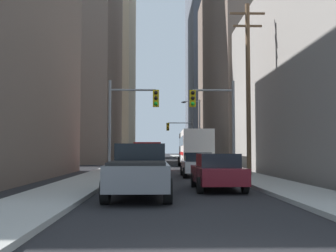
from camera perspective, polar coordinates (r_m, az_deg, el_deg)
The scene contains 19 objects.
sidewalk_left at distance 55.36m, azimuth -5.22°, elevation -5.08°, with size 2.50×160.00×0.15m, color #9E9E99.
sidewalk_right at distance 55.50m, azimuth 4.12°, elevation -5.08°, with size 2.50×160.00×0.15m, color #9E9E99.
city_bus at distance 38.06m, azimuth 3.73°, elevation -3.04°, with size 2.75×11.55×3.40m.
pickup_truck_grey at distance 14.41m, azimuth -4.06°, elevation -6.32°, with size 2.20×5.41×1.90m.
cargo_van_red at distance 32.10m, azimuth -2.85°, elevation -4.11°, with size 2.16×5.22×2.26m.
sedan_maroon at distance 16.96m, azimuth 7.00°, elevation -6.42°, with size 1.95×4.23×1.52m.
sedan_black at distance 20.53m, azimuth -3.58°, elevation -5.92°, with size 1.95×4.22×1.52m.
sedan_white at distance 25.41m, azimuth 4.15°, elevation -5.44°, with size 1.95×4.20×1.52m.
sedan_silver at distance 42.49m, azimuth -2.52°, elevation -4.65°, with size 1.95×4.21×1.52m.
sedan_beige at distance 52.91m, azimuth -2.18°, elevation -4.41°, with size 1.95×4.25×1.52m.
traffic_signal_near_left at distance 25.03m, azimuth -5.27°, elevation 1.96°, with size 3.14×0.44×6.00m.
traffic_signal_near_right at distance 25.22m, azimuth 6.64°, elevation 1.89°, with size 2.83×0.44×6.00m.
traffic_signal_far_right at distance 55.11m, azimuth 1.86°, elevation -0.98°, with size 3.63×0.44×6.00m.
utility_pole_right at distance 25.62m, azimuth 11.28°, elevation 5.70°, with size 2.20×0.28×10.84m.
street_lamp_right at distance 46.50m, azimuth 4.08°, elevation 0.08°, with size 2.20×0.32×7.50m.
building_left_mid_office at distance 59.74m, azimuth -17.84°, elevation 12.49°, with size 21.42×18.68×35.80m, color #66564C.
building_left_far_tower at distance 95.08m, azimuth -11.22°, elevation 9.60°, with size 20.37×24.30×46.06m, color tan.
building_right_mid_block at distance 56.99m, azimuth 13.97°, elevation 7.96°, with size 16.12×29.51×25.67m, color #66564C.
building_right_far_highrise at distance 104.21m, azimuth 6.98°, elevation 15.17°, with size 14.17×25.83×69.79m, color #4C515B.
Camera 1 is at (-0.86, -5.22, 1.66)m, focal length 43.09 mm.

